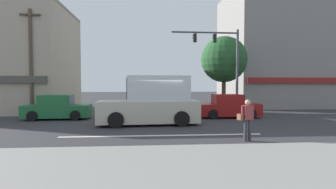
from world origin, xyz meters
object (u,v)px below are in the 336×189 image
traffic_light_mast (224,58)px  sedan_crossing_center (57,108)px  street_tree (224,60)px  sedan_waiting_far (176,102)px  sedan_crossing_rightbound (228,107)px  utility_pole_near_left (31,61)px  pedestrian_foreground_with_bag (247,117)px  box_truck_approaching_near (152,102)px

traffic_light_mast → sedan_crossing_center: bearing=-174.8°
street_tree → sedan_waiting_far: (-3.62, 2.42, -3.53)m
sedan_crossing_rightbound → sedan_crossing_center: bearing=179.7°
utility_pole_near_left → pedestrian_foreground_with_bag: utility_pole_near_left is taller
sedan_crossing_rightbound → sedan_crossing_center: (-11.36, 0.06, 0.00)m
utility_pole_near_left → sedan_crossing_center: (2.29, -1.60, -3.19)m
sedan_crossing_center → traffic_light_mast: bearing=5.2°
sedan_crossing_center → pedestrian_foreground_with_bag: size_ratio=2.50×
utility_pole_near_left → sedan_crossing_center: utility_pole_near_left is taller
box_truck_approaching_near → pedestrian_foreground_with_bag: bearing=-51.3°
traffic_light_mast → pedestrian_foreground_with_bag: (-1.56, -8.38, -3.22)m
street_tree → sedan_waiting_far: bearing=146.3°
sedan_waiting_far → box_truck_approaching_near: size_ratio=0.74×
street_tree → box_truck_approaching_near: 8.83m
utility_pole_near_left → sedan_crossing_rightbound: (13.65, -1.66, -3.19)m
street_tree → utility_pole_near_left: utility_pole_near_left is taller
pedestrian_foreground_with_bag → sedan_crossing_rightbound: bearing=78.0°
traffic_light_mast → sedan_crossing_center: 11.92m
sedan_crossing_rightbound → box_truck_approaching_near: (-5.27, -2.65, 0.54)m
utility_pole_near_left → box_truck_approaching_near: utility_pole_near_left is taller
sedan_waiting_far → sedan_crossing_center: bearing=-146.3°
sedan_crossing_rightbound → sedan_crossing_center: 11.36m
pedestrian_foreground_with_bag → sedan_waiting_far: bearing=96.4°
street_tree → traffic_light_mast: traffic_light_mast is taller
sedan_waiting_far → box_truck_approaching_near: box_truck_approaching_near is taller
traffic_light_mast → sedan_waiting_far: traffic_light_mast is taller
street_tree → sedan_crossing_rightbound: size_ratio=1.48×
traffic_light_mast → sedan_crossing_rightbound: bearing=-90.2°
sedan_crossing_rightbound → box_truck_approaching_near: bearing=-153.3°
sedan_waiting_far → box_truck_approaching_near: 8.60m
street_tree → pedestrian_foreground_with_bag: street_tree is taller
street_tree → traffic_light_mast: size_ratio=0.98×
street_tree → sedan_crossing_rightbound: 4.81m
street_tree → traffic_light_mast: bearing=-106.3°
sedan_crossing_center → box_truck_approaching_near: 6.69m
utility_pole_near_left → sedan_crossing_rightbound: size_ratio=1.82×
traffic_light_mast → box_truck_approaching_near: 7.10m
box_truck_approaching_near → sedan_crossing_rightbound: bearing=26.7°
traffic_light_mast → sedan_waiting_far: bearing=123.5°
traffic_light_mast → sedan_crossing_rightbound: traffic_light_mast is taller
sedan_crossing_center → utility_pole_near_left: bearing=145.0°
box_truck_approaching_near → utility_pole_near_left: bearing=152.8°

